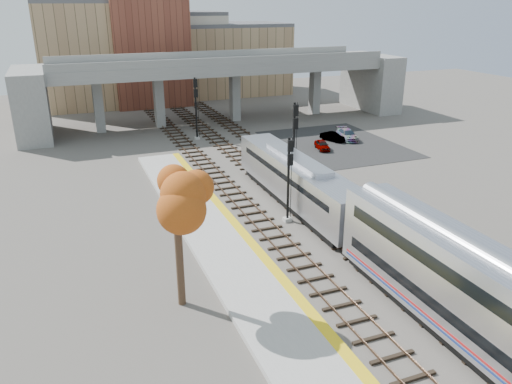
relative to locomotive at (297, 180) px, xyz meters
name	(u,v)px	position (x,y,z in m)	size (l,w,h in m)	color
ground	(365,275)	(-1.00, -12.12, -2.28)	(160.00, 160.00, 0.00)	#47423D
platform	(260,296)	(-8.25, -12.12, -2.10)	(4.50, 60.00, 0.35)	#9E9E99
yellow_strip	(289,287)	(-6.35, -12.12, -1.92)	(0.70, 60.00, 0.01)	yellow
tracks	(293,203)	(-0.07, 0.38, -2.20)	(10.70, 95.00, 0.25)	black
overpass	(221,81)	(3.92, 32.88, 3.53)	(54.00, 12.00, 9.50)	slate
buildings_far	(163,53)	(0.26, 54.45, 5.60)	(43.00, 21.00, 20.60)	#A1845D
parking_lot	(335,144)	(13.00, 15.88, -2.26)	(14.00, 18.00, 0.04)	black
locomotive	(297,180)	(0.00, 0.00, 0.00)	(3.02, 19.05, 4.10)	#A8AAB2
signal_mast_near	(289,182)	(-2.10, -2.82, 1.06)	(0.60, 0.64, 6.82)	#9E9E99
signal_mast_mid	(294,144)	(2.00, 4.83, 1.72)	(0.60, 0.64, 7.79)	#9E9E99
signal_mast_far	(196,108)	(-2.10, 24.17, 1.66)	(0.60, 0.64, 7.70)	#9E9E99
tree	(176,201)	(-12.61, -10.98, 4.10)	(3.60, 3.60, 8.60)	#382619
car_a	(322,145)	(10.25, 14.21, -1.70)	(1.28, 3.17, 1.08)	#99999E
car_b	(333,137)	(13.31, 17.11, -1.69)	(1.15, 3.30, 1.09)	#99999E
car_c	(347,135)	(15.36, 17.02, -1.60)	(1.79, 4.41, 1.28)	#99999E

